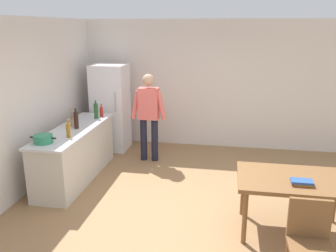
% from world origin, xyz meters
% --- Properties ---
extents(ground_plane, '(14.00, 14.00, 0.00)m').
position_xyz_m(ground_plane, '(0.00, 0.00, 0.00)').
color(ground_plane, '#936D47').
extents(wall_back, '(6.40, 0.12, 2.70)m').
position_xyz_m(wall_back, '(0.00, 3.00, 1.35)').
color(wall_back, silver).
rests_on(wall_back, ground_plane).
extents(wall_left, '(0.12, 5.60, 2.70)m').
position_xyz_m(wall_left, '(-2.60, 0.20, 1.35)').
color(wall_left, silver).
rests_on(wall_left, ground_plane).
extents(kitchen_counter, '(0.64, 2.20, 0.90)m').
position_xyz_m(kitchen_counter, '(-2.00, 0.80, 0.45)').
color(kitchen_counter, beige).
rests_on(kitchen_counter, ground_plane).
extents(refrigerator, '(0.70, 0.67, 1.80)m').
position_xyz_m(refrigerator, '(-1.90, 2.40, 0.90)').
color(refrigerator, white).
rests_on(refrigerator, ground_plane).
extents(person, '(0.70, 0.22, 1.70)m').
position_xyz_m(person, '(-0.95, 1.85, 0.98)').
color(person, '#1E1E2D').
rests_on(person, ground_plane).
extents(dining_table, '(1.40, 0.90, 0.75)m').
position_xyz_m(dining_table, '(1.40, -0.30, 0.67)').
color(dining_table, brown).
rests_on(dining_table, ground_plane).
extents(chair, '(0.42, 0.42, 0.91)m').
position_xyz_m(chair, '(1.40, -1.27, 0.53)').
color(chair, brown).
rests_on(chair, ground_plane).
extents(cooking_pot, '(0.40, 0.28, 0.12)m').
position_xyz_m(cooking_pot, '(-2.11, 0.01, 0.96)').
color(cooking_pot, '#2D845B').
rests_on(cooking_pot, kitchen_counter).
extents(utensil_jar, '(0.11, 0.11, 0.32)m').
position_xyz_m(utensil_jar, '(-2.09, 0.89, 0.98)').
color(utensil_jar, tan).
rests_on(utensil_jar, kitchen_counter).
extents(bottle_sauce_red, '(0.06, 0.06, 0.24)m').
position_xyz_m(bottle_sauce_red, '(-1.82, 1.64, 1.00)').
color(bottle_sauce_red, '#B22319').
rests_on(bottle_sauce_red, kitchen_counter).
extents(bottle_oil_amber, '(0.06, 0.06, 0.28)m').
position_xyz_m(bottle_oil_amber, '(-1.86, 0.32, 1.02)').
color(bottle_oil_amber, '#996619').
rests_on(bottle_oil_amber, kitchen_counter).
extents(bottle_wine_dark, '(0.08, 0.08, 0.34)m').
position_xyz_m(bottle_wine_dark, '(-1.95, 0.80, 1.05)').
color(bottle_wine_dark, black).
rests_on(bottle_wine_dark, kitchen_counter).
extents(bottle_wine_green, '(0.08, 0.08, 0.34)m').
position_xyz_m(bottle_wine_green, '(-1.87, 1.49, 1.05)').
color(bottle_wine_green, '#1E5123').
rests_on(bottle_wine_green, kitchen_counter).
extents(book_stack, '(0.25, 0.19, 0.06)m').
position_xyz_m(book_stack, '(1.45, -0.47, 0.78)').
color(book_stack, orange).
rests_on(book_stack, dining_table).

